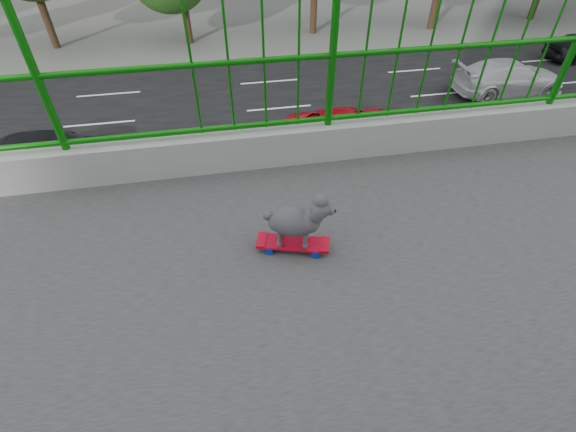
# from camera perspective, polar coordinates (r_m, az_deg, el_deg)

# --- Properties ---
(road) EXTENTS (18.00, 90.00, 0.02)m
(road) POSITION_cam_1_polar(r_m,az_deg,el_deg) (17.26, 0.49, 10.23)
(road) COLOR black
(road) RESTS_ON ground
(footbridge) EXTENTS (3.00, 24.00, 7.00)m
(footbridge) POSITION_cam_1_polar(r_m,az_deg,el_deg) (4.93, 32.75, -17.49)
(footbridge) COLOR #2D2D2F
(footbridge) RESTS_ON ground
(skateboard) EXTENTS (0.26, 0.49, 0.06)m
(skateboard) POSITION_cam_1_polar(r_m,az_deg,el_deg) (2.67, 0.69, -3.86)
(skateboard) COLOR red
(skateboard) RESTS_ON footbridge
(poodle) EXTENTS (0.26, 0.43, 0.37)m
(poodle) POSITION_cam_1_polar(r_m,az_deg,el_deg) (2.53, 1.26, -0.50)
(poodle) COLOR #28262A
(poodle) RESTS_ON skateboard
(car_0) EXTENTS (1.74, 4.31, 1.47)m
(car_0) POSITION_cam_1_polar(r_m,az_deg,el_deg) (12.40, -33.67, -9.12)
(car_0) COLOR black
(car_0) RESTS_ON ground
(car_2) EXTENTS (2.36, 5.12, 1.42)m
(car_2) POSITION_cam_1_polar(r_m,az_deg,el_deg) (16.91, 8.34, 11.83)
(car_2) COLOR red
(car_2) RESTS_ON ground
(car_3) EXTENTS (2.19, 5.39, 1.56)m
(car_3) POSITION_cam_1_polar(r_m,az_deg,el_deg) (23.60, 28.21, 16.51)
(car_3) COLOR silver
(car_3) RESTS_ON ground
(car_6) EXTENTS (2.42, 5.26, 1.46)m
(car_6) POSITION_cam_1_polar(r_m,az_deg,el_deg) (13.61, -0.54, 4.27)
(car_6) COLOR silver
(car_6) RESTS_ON ground
(car_7) EXTENTS (2.17, 5.35, 1.55)m
(car_7) POSITION_cam_1_polar(r_m,az_deg,el_deg) (17.19, -29.75, 7.24)
(car_7) COLOR black
(car_7) RESTS_ON ground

